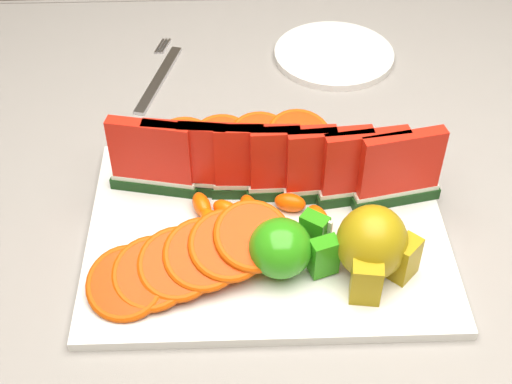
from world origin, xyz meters
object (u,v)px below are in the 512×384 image
at_px(platter, 267,231).
at_px(fork, 159,76).
at_px(pear_cluster, 373,246).
at_px(apple_cluster, 287,247).
at_px(side_plate, 334,55).

relative_size(platter, fork, 2.07).
bearing_deg(platter, pear_cluster, -31.93).
relative_size(platter, pear_cluster, 4.13).
distance_m(platter, apple_cluster, 0.07).
bearing_deg(fork, pear_cluster, -57.30).
bearing_deg(pear_cluster, platter, 148.07).
height_order(side_plate, fork, side_plate).
height_order(platter, fork, platter).
height_order(platter, pear_cluster, pear_cluster).
bearing_deg(platter, apple_cluster, -73.61).
xyz_separation_m(side_plate, fork, (-0.26, -0.04, -0.00)).
relative_size(apple_cluster, side_plate, 0.52).
bearing_deg(pear_cluster, apple_cluster, 176.10).
bearing_deg(pear_cluster, side_plate, 88.45).
bearing_deg(apple_cluster, side_plate, 76.80).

